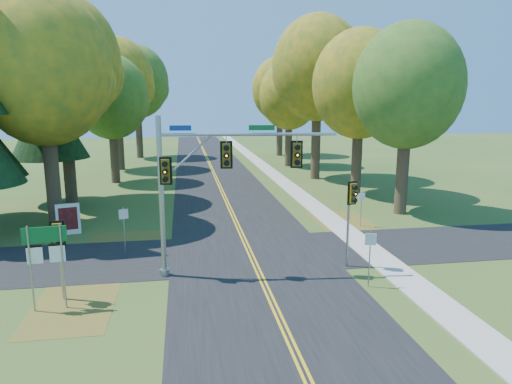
{
  "coord_description": "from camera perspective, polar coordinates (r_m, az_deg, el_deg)",
  "views": [
    {
      "loc": [
        -3.23,
        -20.0,
        7.63
      ],
      "look_at": [
        0.3,
        1.87,
        3.2
      ],
      "focal_mm": 32.0,
      "sensor_mm": 36.0,
      "label": 1
    }
  ],
  "objects": [
    {
      "name": "reg_sign_e_south",
      "position": [
        19.47,
        14.07,
        -6.95
      ],
      "size": [
        0.45,
        0.16,
        2.4
      ],
      "rotation": [
        0.0,
        0.0,
        -0.28
      ],
      "color": "gray",
      "rests_on": "ground"
    },
    {
      "name": "leaf_patch_e",
      "position": [
        28.89,
        11.53,
        -4.23
      ],
      "size": [
        3.5,
        8.0,
        0.0
      ],
      "primitive_type": "cube",
      "color": "brown",
      "rests_on": "ground"
    },
    {
      "name": "tree_w_e",
      "position": [
        64.39,
        -14.63,
        13.13
      ],
      "size": [
        8.4,
        8.4,
        14.97
      ],
      "color": "#38281C",
      "rests_on": "ground"
    },
    {
      "name": "ped_signal_pole",
      "position": [
        18.86,
        -23.46,
        -5.73
      ],
      "size": [
        0.51,
        0.59,
        3.24
      ],
      "rotation": [
        0.0,
        0.0,
        0.12
      ],
      "color": "gray",
      "rests_on": "ground"
    },
    {
      "name": "tree_w_d",
      "position": [
        53.67,
        -17.0,
        13.12
      ],
      "size": [
        8.2,
        8.2,
        14.56
      ],
      "color": "#38281C",
      "rests_on": "ground"
    },
    {
      "name": "ground",
      "position": [
        21.65,
        0.01,
        -9.33
      ],
      "size": [
        160.0,
        160.0,
        0.0
      ],
      "primitive_type": "plane",
      "color": "#2B4D1B",
      "rests_on": "ground"
    },
    {
      "name": "leaf_patch_w_far",
      "position": [
        19.11,
        -21.82,
        -13.06
      ],
      "size": [
        3.0,
        5.0,
        0.0
      ],
      "primitive_type": "cube",
      "color": "brown",
      "rests_on": "ground"
    },
    {
      "name": "traffic_mast",
      "position": [
        19.63,
        -6.33,
        2.15
      ],
      "size": [
        7.74,
        1.08,
        7.04
      ],
      "rotation": [
        0.0,
        0.0,
        -0.09
      ],
      "color": "#94979C",
      "rests_on": "ground"
    },
    {
      "name": "tree_e_e",
      "position": [
        65.06,
        3.06,
        12.67
      ],
      "size": [
        7.8,
        7.8,
        13.74
      ],
      "color": "#38281C",
      "rests_on": "ground"
    },
    {
      "name": "info_kiosk",
      "position": [
        28.61,
        -22.42,
        -3.16
      ],
      "size": [
        1.31,
        0.51,
        1.82
      ],
      "rotation": [
        0.0,
        0.0,
        0.26
      ],
      "color": "silver",
      "rests_on": "ground"
    },
    {
      "name": "reg_sign_w",
      "position": [
        23.81,
        -16.18,
        -3.68
      ],
      "size": [
        0.45,
        0.19,
        2.42
      ],
      "rotation": [
        0.0,
        0.0,
        0.36
      ],
      "color": "gray",
      "rests_on": "ground"
    },
    {
      "name": "tree_e_c",
      "position": [
        45.72,
        7.79,
        15.01
      ],
      "size": [
        8.8,
        8.8,
        15.79
      ],
      "color": "#38281C",
      "rests_on": "ground"
    },
    {
      "name": "tree_e_b",
      "position": [
        38.33,
        12.92,
        12.92
      ],
      "size": [
        7.6,
        7.6,
        13.33
      ],
      "color": "#38281C",
      "rests_on": "ground"
    },
    {
      "name": "tree_w_b",
      "position": [
        37.37,
        -23.06,
        14.64
      ],
      "size": [
        8.6,
        8.6,
        15.38
      ],
      "color": "#38281C",
      "rests_on": "ground"
    },
    {
      "name": "tree_e_a",
      "position": [
        32.37,
        18.48,
        12.34
      ],
      "size": [
        7.2,
        7.2,
        12.73
      ],
      "color": "#38281C",
      "rests_on": "ground"
    },
    {
      "name": "route_sign_cluster",
      "position": [
        18.38,
        -24.81,
        -6.63
      ],
      "size": [
        1.52,
        0.24,
        3.27
      ],
      "rotation": [
        0.0,
        0.0,
        0.12
      ],
      "color": "gray",
      "rests_on": "ground"
    },
    {
      "name": "tree_e_d",
      "position": [
        54.33,
        4.22,
        11.92
      ],
      "size": [
        7.0,
        7.0,
        12.32
      ],
      "color": "#38281C",
      "rests_on": "ground"
    },
    {
      "name": "tree_w_a",
      "position": [
        30.48,
        -24.92,
        13.78
      ],
      "size": [
        8.0,
        8.0,
        14.15
      ],
      "color": "#38281C",
      "rests_on": "ground"
    },
    {
      "name": "leaf_patch_w_near",
      "position": [
        25.39,
        -16.23,
        -6.63
      ],
      "size": [
        4.0,
        6.0,
        0.0
      ],
      "primitive_type": "cube",
      "color": "brown",
      "rests_on": "ground"
    },
    {
      "name": "tree_w_c",
      "position": [
        44.92,
        -17.59,
        11.19
      ],
      "size": [
        6.8,
        6.8,
        11.91
      ],
      "color": "#38281C",
      "rests_on": "ground"
    },
    {
      "name": "road_cross",
      "position": [
        23.51,
        -0.77,
        -7.61
      ],
      "size": [
        60.0,
        6.0,
        0.02
      ],
      "primitive_type": "cube",
      "color": "black",
      "rests_on": "ground"
    },
    {
      "name": "reg_sign_e_north",
      "position": [
        28.69,
        13.04,
        -1.33
      ],
      "size": [
        0.42,
        0.06,
        2.19
      ],
      "rotation": [
        0.0,
        0.0,
        0.0
      ],
      "color": "gray",
      "rests_on": "ground"
    },
    {
      "name": "road_main",
      "position": [
        21.65,
        0.01,
        -9.31
      ],
      "size": [
        8.0,
        160.0,
        0.02
      ],
      "primitive_type": "cube",
      "color": "black",
      "rests_on": "ground"
    },
    {
      "name": "centerline_left",
      "position": [
        21.63,
        -0.25,
        -9.28
      ],
      "size": [
        0.1,
        160.0,
        0.01
      ],
      "primitive_type": "cube",
      "color": "gold",
      "rests_on": "road_main"
    },
    {
      "name": "sidewalk_east",
      "position": [
        23.38,
        15.34,
        -8.08
      ],
      "size": [
        1.6,
        160.0,
        0.06
      ],
      "primitive_type": "cube",
      "color": "#9E998E",
      "rests_on": "ground"
    },
    {
      "name": "centerline_right",
      "position": [
        21.66,
        0.28,
        -9.25
      ],
      "size": [
        0.1,
        160.0,
        0.01
      ],
      "primitive_type": "cube",
      "color": "gold",
      "rests_on": "road_main"
    },
    {
      "name": "east_signal_pole",
      "position": [
        21.11,
        11.82,
        -1.32
      ],
      "size": [
        0.46,
        0.55,
        4.09
      ],
      "rotation": [
        0.0,
        0.0,
        0.26
      ],
      "color": "gray",
      "rests_on": "ground"
    },
    {
      "name": "pine_c",
      "position": [
        37.36,
        -25.04,
        13.44
      ],
      "size": [
        5.6,
        5.6,
        20.56
      ],
      "color": "#38281C",
      "rests_on": "ground"
    }
  ]
}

